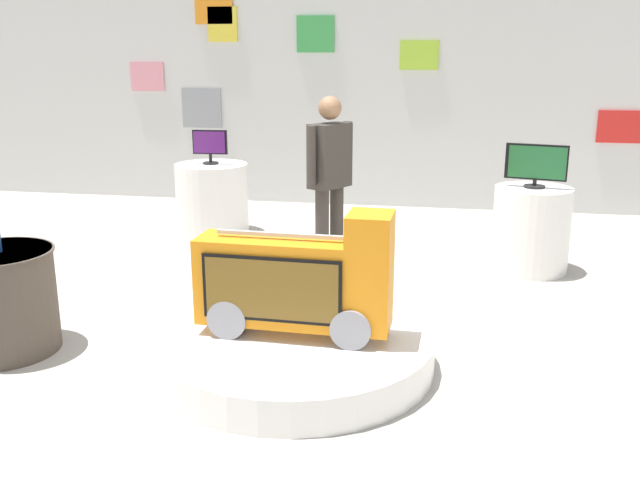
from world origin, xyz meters
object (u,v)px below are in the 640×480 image
novelty_firetruck_tv (297,285)px  side_table_round (1,300)px  tv_on_left_rear (210,145)px  tv_on_center_rear (536,164)px  main_display_pedestal (294,349)px  display_pedestal_center_rear (531,229)px  shopper_browsing_near_truck (330,174)px  display_pedestal_left_rear (212,199)px

novelty_firetruck_tv → side_table_round: novelty_firetruck_tv is taller
tv_on_left_rear → tv_on_center_rear: tv_on_center_rear is taller
main_display_pedestal → display_pedestal_center_rear: bearing=54.4°
tv_on_center_rear → side_table_round: (-3.69, -2.49, -0.63)m
tv_on_left_rear → tv_on_center_rear: (3.33, -0.78, 0.00)m
side_table_round → shopper_browsing_near_truck: 2.78m
display_pedestal_left_rear → tv_on_center_rear: tv_on_center_rear is taller
display_pedestal_left_rear → side_table_round: size_ratio=1.07×
tv_on_left_rear → display_pedestal_center_rear: 3.47m
tv_on_center_rear → side_table_round: tv_on_center_rear is taller
display_pedestal_left_rear → display_pedestal_center_rear: 3.42m
side_table_round → tv_on_left_rear: bearing=83.7°
novelty_firetruck_tv → shopper_browsing_near_truck: 1.87m
side_table_round → shopper_browsing_near_truck: size_ratio=0.46×
main_display_pedestal → side_table_round: 2.00m
novelty_firetruck_tv → tv_on_center_rear: (1.68, 2.38, 0.44)m
tv_on_left_rear → shopper_browsing_near_truck: (1.54, -1.33, -0.05)m
shopper_browsing_near_truck → display_pedestal_left_rear: bearing=139.1°
main_display_pedestal → shopper_browsing_near_truck: size_ratio=1.11×
tv_on_left_rear → shopper_browsing_near_truck: shopper_browsing_near_truck is taller
main_display_pedestal → side_table_round: (-1.98, -0.12, 0.25)m
tv_on_left_rear → display_pedestal_center_rear: (3.33, -0.78, -0.60)m
display_pedestal_left_rear → tv_on_center_rear: (3.33, -0.78, 0.60)m
novelty_firetruck_tv → tv_on_left_rear: size_ratio=3.24×
tv_on_left_rear → side_table_round: bearing=-96.3°
display_pedestal_left_rear → tv_on_left_rear: size_ratio=2.09×
main_display_pedestal → novelty_firetruck_tv: size_ratio=1.45×
display_pedestal_left_rear → side_table_round: 3.30m
display_pedestal_left_rear → shopper_browsing_near_truck: (1.54, -1.34, 0.55)m
display_pedestal_center_rear → shopper_browsing_near_truck: 1.95m
tv_on_center_rear → shopper_browsing_near_truck: 1.87m
novelty_firetruck_tv → tv_on_center_rear: bearing=54.8°
tv_on_center_rear → shopper_browsing_near_truck: (-1.78, -0.56, -0.05)m
main_display_pedestal → shopper_browsing_near_truck: bearing=92.5°
display_pedestal_center_rear → side_table_round: 4.46m
display_pedestal_left_rear → shopper_browsing_near_truck: 2.12m
tv_on_left_rear → novelty_firetruck_tv: bearing=-62.5°
novelty_firetruck_tv → display_pedestal_center_rear: 2.93m
display_pedestal_left_rear → tv_on_left_rear: 0.60m
tv_on_center_rear → side_table_round: bearing=-146.0°
tv_on_left_rear → tv_on_center_rear: size_ratio=0.71×
main_display_pedestal → shopper_browsing_near_truck: shopper_browsing_near_truck is taller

